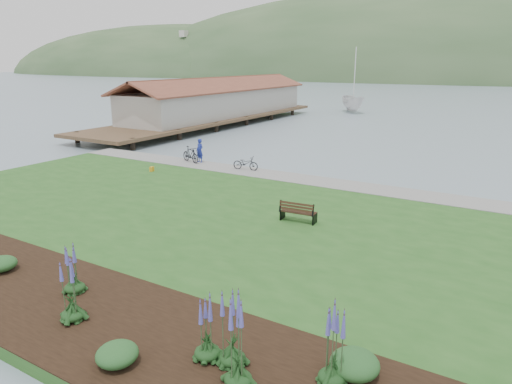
% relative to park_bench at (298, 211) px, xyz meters
% --- Properties ---
extents(ground, '(600.00, 600.00, 0.00)m').
position_rel_park_bench_xyz_m(ground, '(-3.61, 0.03, -0.88)').
color(ground, gray).
rests_on(ground, ground).
extents(lawn, '(34.00, 20.00, 0.40)m').
position_rel_park_bench_xyz_m(lawn, '(-3.61, -1.97, -0.68)').
color(lawn, '#24531D').
rests_on(lawn, ground).
extents(shoreline_path, '(34.00, 2.20, 0.03)m').
position_rel_park_bench_xyz_m(shoreline_path, '(-3.61, 6.93, -0.47)').
color(shoreline_path, gray).
rests_on(shoreline_path, lawn).
extents(garden_bed, '(24.00, 4.40, 0.04)m').
position_rel_park_bench_xyz_m(garden_bed, '(-0.61, -9.77, -0.46)').
color(garden_bed, black).
rests_on(garden_bed, lawn).
extents(pier_pavilion, '(8.00, 36.00, 5.40)m').
position_rel_park_bench_xyz_m(pier_pavilion, '(-23.61, 27.55, 1.76)').
color(pier_pavilion, '#4C3826').
rests_on(pier_pavilion, ground).
extents(park_bench, '(1.61, 0.76, 0.97)m').
position_rel_park_bench_xyz_m(park_bench, '(0.00, 0.00, 0.00)').
color(park_bench, '#301D13').
rests_on(park_bench, lawn).
extents(person, '(0.79, 0.62, 1.94)m').
position_rel_park_bench_xyz_m(person, '(-11.12, 7.53, 0.49)').
color(person, navy).
rests_on(person, lawn).
extents(bicycle_a, '(0.85, 1.79, 0.90)m').
position_rel_park_bench_xyz_m(bicycle_a, '(-7.20, 7.23, -0.03)').
color(bicycle_a, black).
rests_on(bicycle_a, lawn).
extents(bicycle_b, '(1.09, 1.91, 1.11)m').
position_rel_park_bench_xyz_m(bicycle_b, '(-11.71, 7.23, 0.07)').
color(bicycle_b, black).
rests_on(bicycle_b, lawn).
extents(sailboat, '(15.46, 15.51, 29.01)m').
position_rel_park_bench_xyz_m(sailboat, '(-14.09, 47.55, -0.88)').
color(sailboat, silver).
rests_on(sailboat, ground).
extents(pannier, '(0.21, 0.30, 0.30)m').
position_rel_park_bench_xyz_m(pannier, '(-12.15, 3.84, -0.33)').
color(pannier, orange).
rests_on(pannier, lawn).
extents(echium_0, '(0.62, 0.62, 1.99)m').
position_rel_park_bench_xyz_m(echium_0, '(-1.74, -10.28, 0.30)').
color(echium_0, '#133514').
rests_on(echium_0, garden_bed).
extents(echium_1, '(0.62, 0.62, 1.87)m').
position_rel_park_bench_xyz_m(echium_1, '(2.37, -9.76, 0.25)').
color(echium_1, '#133514').
rests_on(echium_1, garden_bed).
extents(echium_2, '(0.62, 0.62, 2.34)m').
position_rel_park_bench_xyz_m(echium_2, '(3.49, -10.16, 0.46)').
color(echium_2, '#133514').
rests_on(echium_2, garden_bed).
extents(echium_3, '(0.62, 0.62, 2.23)m').
position_rel_park_bench_xyz_m(echium_3, '(5.20, -9.06, 0.52)').
color(echium_3, '#133514').
rests_on(echium_3, garden_bed).
extents(echium_4, '(0.62, 0.62, 1.79)m').
position_rel_park_bench_xyz_m(echium_4, '(-3.00, -9.23, 0.27)').
color(echium_4, '#133514').
rests_on(echium_4, garden_bed).
extents(echium_5, '(0.62, 0.62, 2.13)m').
position_rel_park_bench_xyz_m(echium_5, '(2.99, -9.62, 0.36)').
color(echium_5, '#133514').
rests_on(echium_5, garden_bed).
extents(shrub_0, '(0.96, 0.96, 0.48)m').
position_rel_park_bench_xyz_m(shrub_0, '(-6.33, -9.49, -0.20)').
color(shrub_0, '#1E4C21').
rests_on(shrub_0, garden_bed).
extents(shrub_1, '(0.98, 0.98, 0.49)m').
position_rel_park_bench_xyz_m(shrub_1, '(0.70, -10.97, -0.20)').
color(shrub_1, '#1E4C21').
rests_on(shrub_1, garden_bed).
extents(shrub_2, '(1.11, 1.11, 0.56)m').
position_rel_park_bench_xyz_m(shrub_2, '(5.53, -8.55, -0.16)').
color(shrub_2, '#1E4C21').
rests_on(shrub_2, garden_bed).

